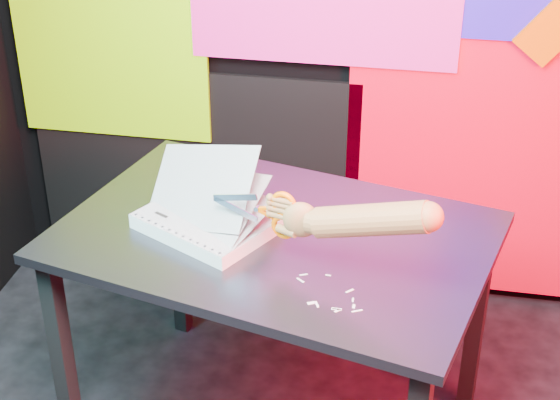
# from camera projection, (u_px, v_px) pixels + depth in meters

# --- Properties ---
(room) EXTENTS (3.01, 3.01, 2.71)m
(room) POSITION_uv_depth(u_px,v_px,m) (347.00, 137.00, 1.58)
(room) COLOR black
(room) RESTS_ON ground
(backdrop) EXTENTS (2.88, 0.05, 2.08)m
(backdrop) POSITION_uv_depth(u_px,v_px,m) (410.00, 66.00, 3.02)
(backdrop) COLOR #F30020
(backdrop) RESTS_ON ground
(work_table) EXTENTS (1.36, 1.06, 0.75)m
(work_table) POSITION_uv_depth(u_px,v_px,m) (275.00, 259.00, 2.48)
(work_table) COLOR black
(work_table) RESTS_ON ground
(printout_stack) EXTENTS (0.44, 0.40, 0.27)m
(printout_stack) POSITION_uv_depth(u_px,v_px,m) (206.00, 221.00, 2.44)
(printout_stack) COLOR beige
(printout_stack) RESTS_ON work_table
(scissors) EXTENTS (0.24, 0.08, 0.14)m
(scissors) POSITION_uv_depth(u_px,v_px,m) (278.00, 214.00, 2.24)
(scissors) COLOR #A3A7B7
(scissors) RESTS_ON printout_stack
(hand_forearm) EXTENTS (0.45, 0.17, 0.19)m
(hand_forearm) POSITION_uv_depth(u_px,v_px,m) (359.00, 220.00, 2.13)
(hand_forearm) COLOR #9B6137
(hand_forearm) RESTS_ON work_table
(paper_clippings) EXTENTS (0.19, 0.16, 0.00)m
(paper_clippings) POSITION_uv_depth(u_px,v_px,m) (331.00, 299.00, 2.16)
(paper_clippings) COLOR silver
(paper_clippings) RESTS_ON work_table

